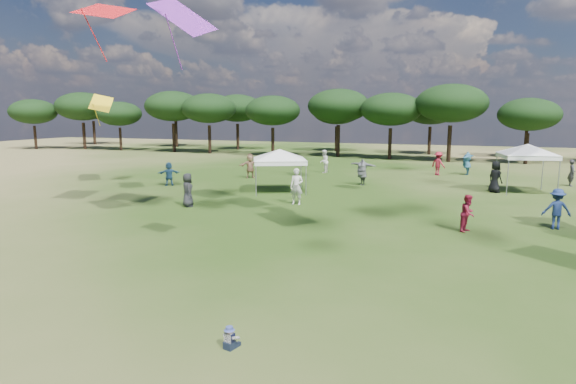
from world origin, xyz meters
TOP-DOWN VIEW (x-y plane):
  - tree_line at (2.39, 47.41)m, footprint 108.78×17.63m
  - tent_left at (-5.79, 21.20)m, footprint 5.67×5.67m
  - tent_right at (8.21, 25.94)m, footprint 5.79×5.79m
  - toddler at (0.40, 2.36)m, footprint 0.35×0.37m
  - festival_crowd at (0.72, 25.60)m, footprint 29.62×21.00m

SIDE VIEW (x-z plane):
  - toddler at x=0.40m, z-range -0.03..0.45m
  - festival_crowd at x=0.72m, z-range -0.07..1.83m
  - tent_left at x=-5.79m, z-range 1.02..3.92m
  - tent_right at x=8.21m, z-range 1.19..4.42m
  - tree_line at x=2.39m, z-range 1.54..9.31m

